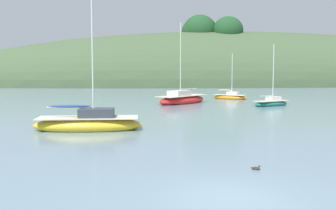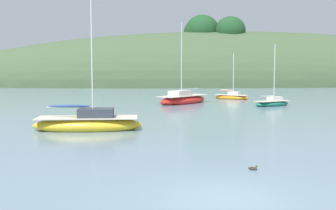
{
  "view_description": "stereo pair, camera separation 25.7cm",
  "coord_description": "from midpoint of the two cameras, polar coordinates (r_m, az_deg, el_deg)",
  "views": [
    {
      "loc": [
        -3.29,
        -12.81,
        4.17
      ],
      "look_at": [
        0.0,
        20.0,
        1.2
      ],
      "focal_mm": 44.04,
      "sensor_mm": 36.0,
      "label": 1
    },
    {
      "loc": [
        -3.04,
        -12.83,
        4.17
      ],
      "look_at": [
        0.0,
        20.0,
        1.2
      ],
      "focal_mm": 44.04,
      "sensor_mm": 36.0,
      "label": 2
    }
  ],
  "objects": [
    {
      "name": "far_shoreline_hill",
      "position": [
        104.82,
        9.84,
        2.84
      ],
      "size": [
        150.0,
        36.0,
        30.08
      ],
      "color": "#425638",
      "rests_on": "ground"
    },
    {
      "name": "sailboat_teal_outer",
      "position": [
        46.93,
        13.97,
        0.28
      ],
      "size": [
        4.88,
        3.48,
        6.96
      ],
      "color": "#196B56",
      "rests_on": "ground"
    },
    {
      "name": "duck_lone_left",
      "position": [
        17.46,
        11.67,
        -8.59
      ],
      "size": [
        0.4,
        0.33,
        0.24
      ],
      "color": "#2D2823",
      "rests_on": "ground"
    },
    {
      "name": "sailboat_grey_yawl",
      "position": [
        56.07,
        8.5,
        1.15
      ],
      "size": [
        4.73,
        3.99,
        6.27
      ],
      "color": "orange",
      "rests_on": "ground"
    },
    {
      "name": "sailboat_orange_cutter",
      "position": [
        48.67,
        1.81,
        0.77
      ],
      "size": [
        7.41,
        7.37,
        9.73
      ],
      "color": "red",
      "rests_on": "ground"
    },
    {
      "name": "sailboat_white_near",
      "position": [
        28.27,
        -11.17,
        -2.54
      ],
      "size": [
        7.34,
        2.65,
        9.61
      ],
      "color": "gold",
      "rests_on": "ground"
    },
    {
      "name": "ground_plane",
      "position": [
        13.85,
        7.94,
        -12.43
      ],
      "size": [
        400.0,
        400.0,
        0.0
      ],
      "primitive_type": "plane",
      "color": "slate"
    }
  ]
}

